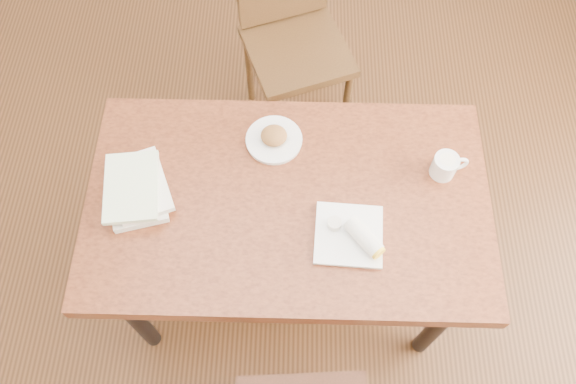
{
  "coord_description": "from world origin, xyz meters",
  "views": [
    {
      "loc": [
        0.02,
        -0.82,
        2.36
      ],
      "look_at": [
        0.0,
        0.0,
        0.8
      ],
      "focal_mm": 35.0,
      "sensor_mm": 36.0,
      "label": 1
    }
  ],
  "objects_px": {
    "plate_burrito": "(353,235)",
    "chair_far": "(291,25)",
    "coffee_mug": "(446,165)",
    "table": "(288,210)",
    "book_stack": "(136,189)",
    "plate_scone": "(274,138)"
  },
  "relations": [
    {
      "from": "plate_burrito",
      "to": "coffee_mug",
      "type": "bearing_deg",
      "value": 38.74
    },
    {
      "from": "table",
      "to": "plate_burrito",
      "type": "relative_size",
      "value": 5.93
    },
    {
      "from": "table",
      "to": "coffee_mug",
      "type": "height_order",
      "value": "coffee_mug"
    },
    {
      "from": "book_stack",
      "to": "plate_burrito",
      "type": "bearing_deg",
      "value": -11.57
    },
    {
      "from": "coffee_mug",
      "to": "plate_burrito",
      "type": "height_order",
      "value": "coffee_mug"
    },
    {
      "from": "table",
      "to": "book_stack",
      "type": "xyz_separation_m",
      "value": [
        -0.48,
        0.01,
        0.12
      ]
    },
    {
      "from": "table",
      "to": "book_stack",
      "type": "distance_m",
      "value": 0.5
    },
    {
      "from": "coffee_mug",
      "to": "plate_burrito",
      "type": "relative_size",
      "value": 0.55
    },
    {
      "from": "chair_far",
      "to": "coffee_mug",
      "type": "xyz_separation_m",
      "value": [
        0.52,
        -0.83,
        0.24
      ]
    },
    {
      "from": "coffee_mug",
      "to": "book_stack",
      "type": "height_order",
      "value": "coffee_mug"
    },
    {
      "from": "plate_burrito",
      "to": "chair_far",
      "type": "bearing_deg",
      "value": 101.18
    },
    {
      "from": "table",
      "to": "chair_far",
      "type": "height_order",
      "value": "chair_far"
    },
    {
      "from": "coffee_mug",
      "to": "book_stack",
      "type": "distance_m",
      "value": 1.0
    },
    {
      "from": "table",
      "to": "plate_scone",
      "type": "bearing_deg",
      "value": 103.48
    },
    {
      "from": "plate_scone",
      "to": "book_stack",
      "type": "height_order",
      "value": "book_stack"
    },
    {
      "from": "table",
      "to": "coffee_mug",
      "type": "relative_size",
      "value": 10.76
    },
    {
      "from": "coffee_mug",
      "to": "book_stack",
      "type": "xyz_separation_m",
      "value": [
        -0.99,
        -0.1,
        -0.01
      ]
    },
    {
      "from": "plate_scone",
      "to": "book_stack",
      "type": "distance_m",
      "value": 0.48
    },
    {
      "from": "chair_far",
      "to": "coffee_mug",
      "type": "distance_m",
      "value": 1.01
    },
    {
      "from": "coffee_mug",
      "to": "book_stack",
      "type": "bearing_deg",
      "value": -174.08
    },
    {
      "from": "book_stack",
      "to": "coffee_mug",
      "type": "bearing_deg",
      "value": 5.92
    },
    {
      "from": "chair_far",
      "to": "plate_burrito",
      "type": "distance_m",
      "value": 1.12
    }
  ]
}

